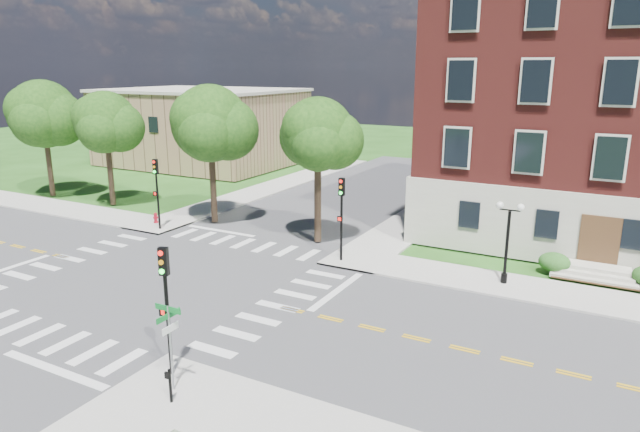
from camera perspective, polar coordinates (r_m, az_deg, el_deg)
The scene contains 19 objects.
ground at distance 31.31m, azimuth -15.51°, elevation -6.19°, with size 160.00×160.00×0.00m, color #204814.
road_ew at distance 31.31m, azimuth -15.51°, elevation -6.18°, with size 90.00×12.00×0.01m, color #3D3D3F.
road_ns at distance 31.31m, azimuth -15.51°, elevation -6.17°, with size 12.00×90.00×0.01m, color #3D3D3F.
sidewalk_ne at distance 38.12m, azimuth 19.20°, elevation -2.61°, with size 34.00×34.00×0.12m.
sidewalk_nw at distance 52.23m, azimuth -16.15°, elevation 2.21°, with size 34.00×34.00×0.12m.
crosswalk_east at distance 27.09m, azimuth -4.27°, elevation -9.03°, with size 2.20×10.20×0.02m, color silver, non-canonical shape.
stop_bar_east at distance 28.75m, azimuth 1.70°, elevation -7.54°, with size 0.40×5.50×0.00m, color silver.
secondary_building at distance 66.69m, azimuth -11.71°, elevation 8.78°, with size 20.40×15.40×8.30m.
tree_a at distance 53.26m, azimuth -25.95°, elevation 9.14°, with size 5.62×5.62×9.74m.
tree_b at distance 47.73m, azimuth -20.66°, elevation 8.75°, with size 4.79×4.79×8.97m.
tree_c at distance 40.26m, azimuth -10.93°, elevation 9.04°, with size 5.32×5.32×9.63m.
tree_d at distance 34.89m, azimuth -0.23°, elevation 8.17°, with size 4.45×4.45×9.04m.
traffic_signal_se at distance 20.77m, azimuth -15.16°, elevation -7.63°, with size 0.37×0.44×4.80m.
traffic_signal_ne at distance 31.94m, azimuth 2.16°, elevation 0.77°, with size 0.35×0.39×4.80m.
traffic_signal_nw at distance 39.84m, azimuth -16.03°, elevation 3.02°, with size 0.37×0.43×4.80m.
twin_lamp_west at distance 30.24m, azimuth 18.24°, elevation -2.10°, with size 1.36×0.36×4.23m.
street_sign_pole at distance 20.12m, azimuth -14.80°, elevation -11.08°, with size 1.10×1.10×3.10m.
push_button_post at distance 20.14m, azimuth -14.80°, elevation -15.94°, with size 0.14×0.21×1.20m.
fire_hydrant at distance 42.04m, azimuth -16.11°, elevation -0.20°, with size 0.35×0.35×0.75m.
Camera 1 is at (20.72, -20.77, 10.93)m, focal length 32.00 mm.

